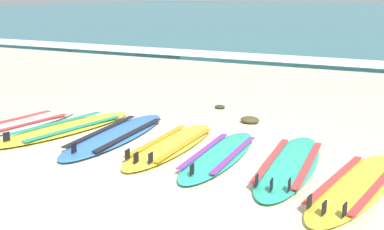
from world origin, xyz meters
The scene contains 11 objects.
ground_plane centered at (0.00, 0.00, 0.00)m, with size 80.00×80.00×0.00m, color beige.
wave_foam_strip centered at (0.00, 8.30, 0.06)m, with size 80.00×1.39×0.11m, color white.
surfboard_0 centered at (-2.73, 0.38, 0.04)m, with size 0.80×2.06×0.18m.
surfboard_1 centered at (-2.02, 0.54, 0.04)m, with size 0.98×2.34×0.18m.
surfboard_2 centered at (-1.22, 0.58, 0.04)m, with size 0.76×2.37×0.18m.
surfboard_3 centered at (-0.37, 0.51, 0.04)m, with size 0.60×2.11×0.18m.
surfboard_4 centered at (0.31, 0.43, 0.04)m, with size 0.63×2.04×0.18m.
surfboard_5 centered at (1.11, 0.46, 0.04)m, with size 0.76×2.27×0.18m.
surfboard_6 centered at (1.85, 0.15, 0.04)m, with size 0.82×2.24×0.18m.
seaweed_clump_near_shoreline centered at (-0.68, 2.70, 0.03)m, with size 0.17×0.14×0.06m, color #2D381E.
seaweed_clump_mid_sand centered at (0.07, 2.06, 0.05)m, with size 0.28×0.22×0.10m, color #4C4228.
Camera 1 is at (2.52, -4.65, 1.87)m, focal length 47.90 mm.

